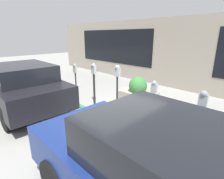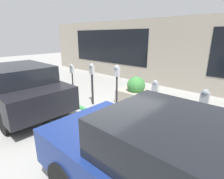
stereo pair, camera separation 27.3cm
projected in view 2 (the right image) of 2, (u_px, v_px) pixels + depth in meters
ground_plane at (109, 119)px, 5.31m from camera, size 40.00×40.00×0.00m
curb_strip at (107, 119)px, 5.25m from camera, size 19.00×0.16×0.04m
building_facade at (176, 54)px, 7.99m from camera, size 19.00×0.17×3.22m
parking_meter_nearest at (203, 109)px, 3.77m from camera, size 0.17×0.15×1.35m
parking_meter_second at (154, 99)px, 4.52m from camera, size 0.15×0.13×1.35m
parking_meter_middle at (117, 78)px, 5.24m from camera, size 0.18×0.15×1.59m
parking_meter_fourth at (92, 78)px, 6.14m from camera, size 0.18×0.15×1.50m
parking_meter_farthest at (72, 73)px, 6.92m from camera, size 0.17×0.14×1.35m
planter_box at (136, 94)px, 6.33m from camera, size 1.30×0.82×1.03m
parked_car_front at (174, 171)px, 2.20m from camera, size 3.96×1.79×1.49m
parked_car_middle at (19, 87)px, 5.68m from camera, size 4.09×1.96×1.54m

